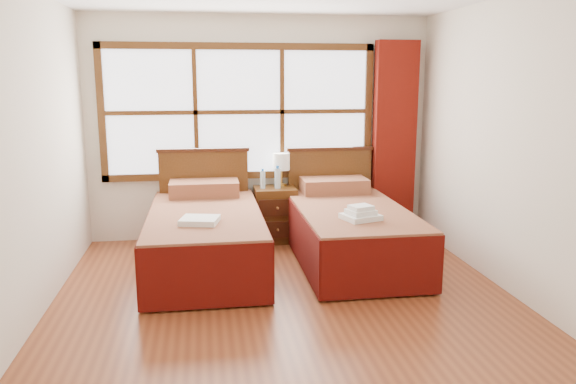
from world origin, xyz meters
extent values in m
plane|color=brown|center=(0.00, 0.00, 0.00)|extent=(4.50, 4.50, 0.00)
plane|color=silver|center=(0.00, 2.25, 1.30)|extent=(4.00, 0.00, 4.00)
plane|color=silver|center=(-2.00, 0.00, 1.30)|extent=(0.00, 4.50, 4.50)
plane|color=silver|center=(2.00, 0.00, 1.30)|extent=(0.00, 4.50, 4.50)
cube|color=white|center=(-0.25, 2.22, 1.50)|extent=(3.00, 0.02, 1.40)
cube|color=#4E2C11|center=(-0.25, 2.20, 0.76)|extent=(3.16, 0.06, 0.08)
cube|color=#4E2C11|center=(-0.25, 2.20, 2.24)|extent=(3.16, 0.06, 0.08)
cube|color=#4E2C11|center=(-1.79, 2.20, 1.50)|extent=(0.08, 0.06, 1.56)
cube|color=#4E2C11|center=(1.29, 2.20, 1.50)|extent=(0.08, 0.06, 1.56)
cube|color=#4E2C11|center=(-0.75, 2.20, 1.50)|extent=(0.05, 0.05, 1.40)
cube|color=#4E2C11|center=(0.25, 2.20, 1.50)|extent=(0.05, 0.05, 1.40)
cube|color=#4E2C11|center=(-0.25, 2.20, 1.50)|extent=(3.00, 0.05, 0.05)
cube|color=maroon|center=(1.60, 2.11, 1.17)|extent=(0.50, 0.16, 2.30)
cube|color=#38190B|center=(-0.68, 1.13, 0.16)|extent=(0.98, 1.96, 0.32)
cube|color=#5E140D|center=(-0.68, 1.13, 0.45)|extent=(1.10, 2.17, 0.27)
cube|color=#550E09|center=(-1.22, 1.13, 0.29)|extent=(0.03, 2.17, 0.54)
cube|color=#550E09|center=(-0.13, 1.13, 0.29)|extent=(0.03, 2.17, 0.54)
cube|color=#550E09|center=(-0.68, 0.05, 0.29)|extent=(1.10, 0.03, 0.54)
cube|color=#5E140D|center=(-0.68, 1.92, 0.67)|extent=(0.77, 0.45, 0.17)
cube|color=#4E2C11|center=(-0.68, 2.14, 0.53)|extent=(1.02, 0.06, 1.06)
cube|color=#38190B|center=(-0.68, 2.14, 1.07)|extent=(1.06, 0.08, 0.04)
cube|color=#38190B|center=(0.82, 1.13, 0.16)|extent=(0.97, 1.93, 0.31)
cube|color=#5E140D|center=(0.82, 1.13, 0.45)|extent=(1.08, 2.14, 0.26)
cube|color=#550E09|center=(0.28, 1.13, 0.29)|extent=(0.03, 2.14, 0.54)
cube|color=#550E09|center=(1.36, 1.13, 0.29)|extent=(0.03, 2.14, 0.54)
cube|color=#550E09|center=(0.82, 0.07, 0.29)|extent=(1.08, 0.03, 0.54)
cube|color=#5E140D|center=(0.82, 1.91, 0.66)|extent=(0.76, 0.44, 0.17)
cube|color=#4E2C11|center=(0.82, 2.14, 0.52)|extent=(1.01, 0.06, 1.05)
cube|color=#38190B|center=(0.82, 2.14, 1.06)|extent=(1.05, 0.08, 0.04)
cube|color=#4E2C11|center=(0.14, 2.00, 0.32)|extent=(0.48, 0.42, 0.64)
cube|color=#38190B|center=(0.14, 1.78, 0.19)|extent=(0.42, 0.02, 0.19)
cube|color=#38190B|center=(0.14, 1.78, 0.45)|extent=(0.42, 0.02, 0.19)
sphere|color=#AF7B3B|center=(0.14, 1.76, 0.19)|extent=(0.03, 0.03, 0.03)
sphere|color=#AF7B3B|center=(0.14, 1.76, 0.45)|extent=(0.03, 0.03, 0.03)
cube|color=white|center=(-0.73, 0.68, 0.61)|extent=(0.39, 0.36, 0.05)
cube|color=white|center=(0.78, 0.63, 0.60)|extent=(0.39, 0.37, 0.05)
cube|color=white|center=(0.78, 0.63, 0.65)|extent=(0.30, 0.28, 0.05)
cube|color=white|center=(0.78, 0.63, 0.69)|extent=(0.24, 0.23, 0.04)
cylinder|color=gold|center=(0.23, 2.12, 0.65)|extent=(0.12, 0.12, 0.02)
cylinder|color=gold|center=(0.23, 2.12, 0.74)|extent=(0.03, 0.03, 0.17)
cylinder|color=silver|center=(0.23, 2.12, 0.92)|extent=(0.20, 0.20, 0.20)
cylinder|color=silver|center=(-0.01, 1.97, 0.74)|extent=(0.06, 0.06, 0.20)
cylinder|color=blue|center=(-0.01, 1.97, 0.85)|extent=(0.03, 0.03, 0.03)
cylinder|color=silver|center=(0.16, 1.96, 0.75)|extent=(0.07, 0.07, 0.23)
cylinder|color=blue|center=(0.16, 1.96, 0.89)|extent=(0.03, 0.03, 0.03)
camera|label=1|loc=(-0.67, -4.36, 1.89)|focal=35.00mm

